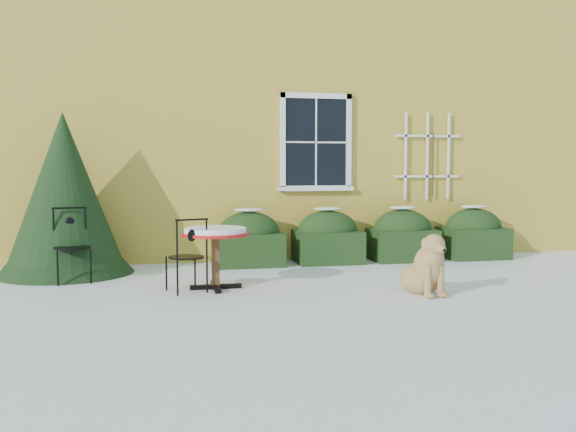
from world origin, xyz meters
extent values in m
plane|color=white|center=(0.00, 0.00, 0.00)|extent=(80.00, 80.00, 0.00)
cube|color=gold|center=(0.00, 7.00, 3.00)|extent=(12.00, 8.00, 6.00)
cube|color=black|center=(0.90, 2.96, 1.98)|extent=(1.05, 0.03, 1.45)
cube|color=white|center=(0.90, 2.95, 2.75)|extent=(1.23, 0.06, 0.09)
cube|color=white|center=(0.90, 2.95, 1.21)|extent=(1.23, 0.06, 0.09)
cube|color=white|center=(0.33, 2.95, 1.98)|extent=(0.09, 0.06, 1.63)
cube|color=white|center=(1.47, 2.95, 1.98)|extent=(0.09, 0.06, 1.63)
cube|color=white|center=(0.90, 2.94, 1.98)|extent=(0.02, 0.02, 1.45)
cube|color=white|center=(0.90, 2.94, 1.98)|extent=(1.05, 0.02, 0.02)
cube|color=white|center=(0.90, 2.95, 1.20)|extent=(1.29, 0.14, 0.07)
cube|color=white|center=(2.50, 2.94, 1.75)|extent=(0.04, 0.03, 1.50)
cube|color=white|center=(2.90, 2.94, 1.75)|extent=(0.04, 0.03, 1.50)
cube|color=white|center=(3.30, 2.94, 1.75)|extent=(0.04, 0.03, 1.50)
cube|color=white|center=(2.90, 2.94, 1.40)|extent=(1.20, 0.03, 0.04)
cube|color=white|center=(2.90, 2.94, 2.10)|extent=(1.20, 0.03, 0.04)
cylinder|color=#472D19|center=(3.00, 2.92, 1.60)|extent=(0.02, 0.02, 1.10)
cube|color=black|center=(-0.30, 2.55, 0.26)|extent=(1.05, 0.80, 0.52)
ellipsoid|color=black|center=(-0.30, 2.55, 0.52)|extent=(1.00, 0.72, 0.67)
ellipsoid|color=white|center=(-0.30, 2.55, 0.88)|extent=(0.47, 0.32, 0.06)
cube|color=black|center=(1.00, 2.55, 0.26)|extent=(1.05, 0.80, 0.52)
ellipsoid|color=black|center=(1.00, 2.55, 0.52)|extent=(1.00, 0.72, 0.67)
ellipsoid|color=white|center=(1.00, 2.55, 0.88)|extent=(0.47, 0.32, 0.06)
cube|color=black|center=(2.30, 2.55, 0.26)|extent=(1.05, 0.80, 0.52)
ellipsoid|color=black|center=(2.30, 2.55, 0.52)|extent=(1.00, 0.72, 0.67)
ellipsoid|color=white|center=(2.30, 2.55, 0.88)|extent=(0.47, 0.32, 0.06)
cube|color=black|center=(3.60, 2.55, 0.26)|extent=(1.05, 0.80, 0.52)
ellipsoid|color=black|center=(3.60, 2.55, 0.52)|extent=(1.00, 0.72, 0.67)
ellipsoid|color=white|center=(3.60, 2.55, 0.88)|extent=(0.47, 0.32, 0.06)
cone|color=black|center=(-3.05, 2.32, 0.56)|extent=(1.95, 1.95, 1.13)
cone|color=black|center=(-3.05, 2.32, 1.18)|extent=(1.75, 1.75, 2.36)
cube|color=black|center=(-1.02, 0.67, 0.03)|extent=(0.66, 0.08, 0.06)
cube|color=black|center=(-1.02, 0.67, 0.03)|extent=(0.08, 0.66, 0.06)
cube|color=brown|center=(-1.02, 0.67, 0.36)|extent=(0.09, 0.09, 0.71)
cylinder|color=red|center=(-1.02, 0.67, 0.71)|extent=(0.85, 0.85, 0.04)
cylinder|color=white|center=(-1.02, 0.67, 0.76)|extent=(0.79, 0.79, 0.07)
cylinder|color=black|center=(-1.28, 0.82, 0.22)|extent=(0.02, 0.02, 0.44)
cylinder|color=black|center=(-1.64, 0.70, 0.22)|extent=(0.02, 0.02, 0.44)
cylinder|color=black|center=(-1.15, 0.45, 0.22)|extent=(0.02, 0.02, 0.44)
cylinder|color=black|center=(-1.52, 0.33, 0.22)|extent=(0.02, 0.02, 0.44)
cylinder|color=black|center=(-1.40, 0.58, 0.44)|extent=(0.45, 0.45, 0.02)
cylinder|color=black|center=(-1.15, 0.45, 0.68)|extent=(0.02, 0.02, 0.49)
cylinder|color=black|center=(-1.52, 0.33, 0.68)|extent=(0.02, 0.02, 0.49)
cylinder|color=black|center=(-1.34, 0.39, 0.92)|extent=(0.41, 0.16, 0.02)
ellipsoid|color=black|center=(-1.34, 0.39, 0.73)|extent=(0.12, 0.06, 0.15)
cylinder|color=black|center=(-3.04, 1.31, 0.24)|extent=(0.03, 0.03, 0.47)
cylinder|color=black|center=(-2.63, 1.40, 0.24)|extent=(0.03, 0.03, 0.47)
cylinder|color=black|center=(-3.13, 1.72, 0.24)|extent=(0.03, 0.03, 0.47)
cylinder|color=black|center=(-2.72, 1.82, 0.24)|extent=(0.03, 0.03, 0.47)
cylinder|color=black|center=(-2.88, 1.56, 0.47)|extent=(0.48, 0.48, 0.02)
cylinder|color=black|center=(-3.13, 1.72, 0.74)|extent=(0.03, 0.03, 0.53)
cylinder|color=black|center=(-2.72, 1.82, 0.74)|extent=(0.03, 0.03, 0.53)
cylinder|color=black|center=(-2.92, 1.77, 1.00)|extent=(0.46, 0.13, 0.03)
ellipsoid|color=black|center=(-2.92, 1.77, 0.79)|extent=(0.13, 0.06, 0.16)
ellipsoid|color=tan|center=(1.45, -0.12, 0.18)|extent=(0.57, 0.61, 0.40)
ellipsoid|color=tan|center=(1.47, -0.30, 0.36)|extent=(0.43, 0.39, 0.50)
sphere|color=tan|center=(1.48, -0.35, 0.47)|extent=(0.31, 0.31, 0.31)
cylinder|color=tan|center=(1.40, -0.44, 0.20)|extent=(0.08, 0.08, 0.40)
cylinder|color=tan|center=(1.58, -0.41, 0.20)|extent=(0.08, 0.08, 0.40)
ellipsoid|color=tan|center=(1.41, -0.48, 0.04)|extent=(0.11, 0.14, 0.07)
ellipsoid|color=tan|center=(1.59, -0.45, 0.04)|extent=(0.11, 0.14, 0.07)
cylinder|color=tan|center=(1.48, -0.36, 0.53)|extent=(0.21, 0.25, 0.22)
sphere|color=tan|center=(1.49, -0.40, 0.64)|extent=(0.26, 0.26, 0.26)
ellipsoid|color=tan|center=(1.51, -0.52, 0.60)|extent=(0.15, 0.22, 0.12)
sphere|color=black|center=(1.52, -0.61, 0.59)|extent=(0.05, 0.05, 0.05)
ellipsoid|color=tan|center=(1.37, -0.39, 0.64)|extent=(0.08, 0.10, 0.17)
ellipsoid|color=tan|center=(1.60, -0.35, 0.64)|extent=(0.08, 0.10, 0.17)
cylinder|color=tan|center=(1.58, 0.11, 0.05)|extent=(0.26, 0.29, 0.07)
camera|label=1|loc=(-1.84, -7.49, 1.58)|focal=40.00mm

